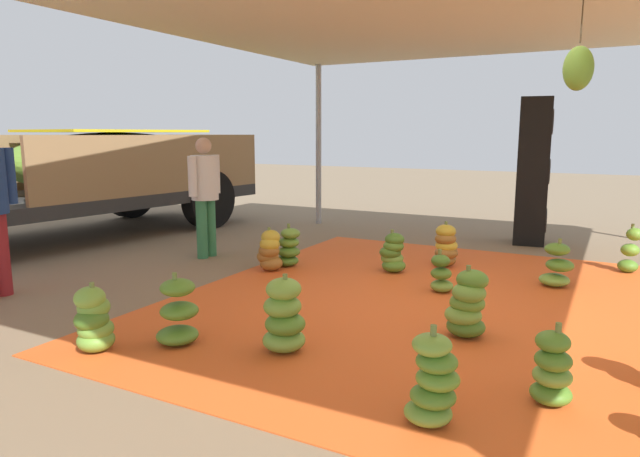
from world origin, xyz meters
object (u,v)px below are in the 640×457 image
object	(u,v)px
banana_bunch_11	(446,247)
banana_bunch_10	(288,248)
banana_bunch_13	(393,254)
cargo_truck_main	(15,165)
banana_bunch_7	(270,252)
banana_bunch_14	(94,321)
banana_bunch_12	(284,318)
banana_bunch_9	(178,314)
banana_bunch_1	(441,275)
banana_bunch_6	(630,252)
banana_bunch_3	(467,306)
banana_bunch_0	(552,370)
banana_bunch_4	(433,382)
worker_1	(205,188)
banana_bunch_5	(557,267)
speaker_stack	(533,172)

from	to	relation	value
banana_bunch_11	banana_bunch_10	bearing A→B (deg)	117.17
banana_bunch_13	cargo_truck_main	bearing A→B (deg)	101.11
banana_bunch_7	banana_bunch_14	world-z (taller)	banana_bunch_14
banana_bunch_13	banana_bunch_12	bearing A→B (deg)	-176.82
banana_bunch_7	banana_bunch_9	bearing A→B (deg)	-164.07
banana_bunch_1	banana_bunch_6	size ratio (longest dim) A/B	0.78
banana_bunch_3	banana_bunch_11	xyz separation A→B (m)	(2.28, 0.81, -0.01)
banana_bunch_11	banana_bunch_14	bearing A→B (deg)	157.94
banana_bunch_7	banana_bunch_14	distance (m)	2.72
banana_bunch_0	banana_bunch_12	bearing A→B (deg)	91.47
banana_bunch_10	banana_bunch_14	world-z (taller)	banana_bunch_14
banana_bunch_4	worker_1	world-z (taller)	worker_1
banana_bunch_1	banana_bunch_6	xyz separation A→B (m)	(1.86, -1.72, 0.06)
banana_bunch_3	banana_bunch_9	distance (m)	2.28
cargo_truck_main	worker_1	world-z (taller)	cargo_truck_main
banana_bunch_5	banana_bunch_12	size ratio (longest dim) A/B	0.87
banana_bunch_3	banana_bunch_10	size ratio (longest dim) A/B	1.11
banana_bunch_4	banana_bunch_14	world-z (taller)	banana_bunch_4
banana_bunch_3	banana_bunch_7	world-z (taller)	banana_bunch_3
banana_bunch_6	banana_bunch_14	xyz separation A→B (m)	(-4.63, 3.57, -0.01)
banana_bunch_12	banana_bunch_13	xyz separation A→B (m)	(2.68, 0.15, -0.04)
banana_bunch_5	banana_bunch_14	size ratio (longest dim) A/B	0.97
banana_bunch_0	banana_bunch_11	distance (m)	3.53
banana_bunch_6	cargo_truck_main	xyz separation A→B (m)	(-2.34, 7.82, 0.93)
banana_bunch_5	worker_1	distance (m)	4.35
banana_bunch_4	banana_bunch_10	xyz separation A→B (m)	(2.85, 2.68, -0.02)
banana_bunch_4	banana_bunch_14	size ratio (longest dim) A/B	1.08
speaker_stack	banana_bunch_1	bearing A→B (deg)	172.68
banana_bunch_9	cargo_truck_main	xyz separation A→B (m)	(1.88, 4.70, 0.94)
banana_bunch_3	cargo_truck_main	world-z (taller)	cargo_truck_main
worker_1	speaker_stack	xyz separation A→B (m)	(3.02, -3.64, 0.15)
banana_bunch_14	worker_1	distance (m)	3.35
banana_bunch_5	speaker_stack	distance (m)	2.64
banana_bunch_7	banana_bunch_10	bearing A→B (deg)	-13.27
cargo_truck_main	speaker_stack	xyz separation A→B (m)	(3.70, -6.52, -0.11)
banana_bunch_9	banana_bunch_14	bearing A→B (deg)	132.74
banana_bunch_6	speaker_stack	world-z (taller)	speaker_stack
banana_bunch_14	banana_bunch_12	bearing A→B (deg)	-61.86
banana_bunch_12	cargo_truck_main	size ratio (longest dim) A/B	0.08
banana_bunch_4	cargo_truck_main	world-z (taller)	cargo_truck_main
worker_1	banana_bunch_7	bearing A→B (deg)	-102.97
banana_bunch_0	banana_bunch_6	distance (m)	3.94
banana_bunch_14	speaker_stack	bearing A→B (deg)	-20.68
banana_bunch_3	banana_bunch_4	xyz separation A→B (m)	(-1.46, -0.16, -0.01)
banana_bunch_0	banana_bunch_1	bearing A→B (deg)	31.56
banana_bunch_14	banana_bunch_3	bearing A→B (deg)	-55.76
banana_bunch_11	banana_bunch_9	bearing A→B (deg)	162.02
banana_bunch_5	banana_bunch_11	size ratio (longest dim) A/B	0.93
banana_bunch_12	speaker_stack	distance (m)	5.48
speaker_stack	banana_bunch_10	bearing A→B (deg)	141.16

